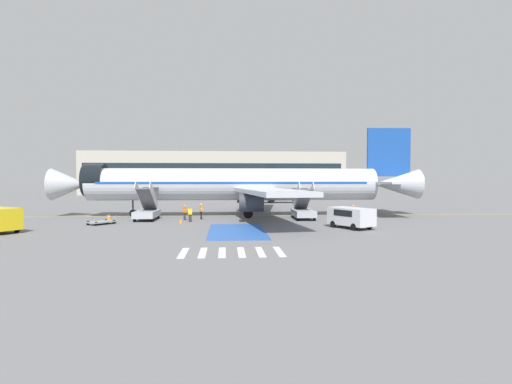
# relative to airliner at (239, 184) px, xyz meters

# --- Properties ---
(ground_plane) EXTENTS (600.00, 600.00, 0.00)m
(ground_plane) POSITION_rel_airliner_xyz_m (-0.36, 0.18, -3.89)
(ground_plane) COLOR slate
(apron_leadline_yellow) EXTENTS (79.03, 1.35, 0.01)m
(apron_leadline_yellow) POSITION_rel_airliner_xyz_m (-0.65, 0.01, -3.89)
(apron_leadline_yellow) COLOR gold
(apron_leadline_yellow) RESTS_ON ground_plane
(apron_stand_patch_blue) EXTENTS (4.93, 10.87, 0.01)m
(apron_stand_patch_blue) POSITION_rel_airliner_xyz_m (-0.65, -14.45, -3.89)
(apron_stand_patch_blue) COLOR #2856A8
(apron_stand_patch_blue) RESTS_ON ground_plane
(apron_walkway_bar_0) EXTENTS (0.44, 3.60, 0.01)m
(apron_walkway_bar_0) POSITION_rel_airliner_xyz_m (-4.25, -24.47, -3.89)
(apron_walkway_bar_0) COLOR silver
(apron_walkway_bar_0) RESTS_ON ground_plane
(apron_walkway_bar_1) EXTENTS (0.44, 3.60, 0.01)m
(apron_walkway_bar_1) POSITION_rel_airliner_xyz_m (-3.05, -24.47, -3.89)
(apron_walkway_bar_1) COLOR silver
(apron_walkway_bar_1) RESTS_ON ground_plane
(apron_walkway_bar_2) EXTENTS (0.44, 3.60, 0.01)m
(apron_walkway_bar_2) POSITION_rel_airliner_xyz_m (-1.85, -24.47, -3.89)
(apron_walkway_bar_2) COLOR silver
(apron_walkway_bar_2) RESTS_ON ground_plane
(apron_walkway_bar_3) EXTENTS (0.44, 3.60, 0.01)m
(apron_walkway_bar_3) POSITION_rel_airliner_xyz_m (-0.65, -24.47, -3.89)
(apron_walkway_bar_3) COLOR silver
(apron_walkway_bar_3) RESTS_ON ground_plane
(apron_walkway_bar_4) EXTENTS (0.44, 3.60, 0.01)m
(apron_walkway_bar_4) POSITION_rel_airliner_xyz_m (0.55, -24.47, -3.89)
(apron_walkway_bar_4) COLOR silver
(apron_walkway_bar_4) RESTS_ON ground_plane
(apron_walkway_bar_5) EXTENTS (0.44, 3.60, 0.01)m
(apron_walkway_bar_5) POSITION_rel_airliner_xyz_m (1.75, -24.47, -3.89)
(apron_walkway_bar_5) COLOR silver
(apron_walkway_bar_5) RESTS_ON ground_plane
(airliner) EXTENTS (45.31, 36.90, 10.96)m
(airliner) POSITION_rel_airliner_xyz_m (0.00, 0.00, 0.00)
(airliner) COLOR #B7BCC4
(airliner) RESTS_ON ground_plane
(boarding_stairs_forward) EXTENTS (2.27, 5.26, 4.43)m
(boarding_stairs_forward) POSITION_rel_airliner_xyz_m (-10.35, -4.36, -2.85)
(boarding_stairs_forward) COLOR #ADB2BA
(boarding_stairs_forward) RESTS_ON ground_plane
(boarding_stairs_aft) EXTENTS (2.27, 5.26, 4.30)m
(boarding_stairs_aft) POSITION_rel_airliner_xyz_m (7.17, -4.62, -2.86)
(boarding_stairs_aft) COLOR #ADB2BA
(boarding_stairs_aft) RESTS_ON ground_plane
(fuel_tanker) EXTENTS (11.03, 3.24, 3.55)m
(fuel_tanker) POSITION_rel_airliner_xyz_m (7.81, 25.90, -2.09)
(fuel_tanker) COLOR #38383D
(fuel_tanker) RESTS_ON ground_plane
(service_van_1) EXTENTS (3.80, 4.75, 1.90)m
(service_van_1) POSITION_rel_airliner_xyz_m (9.95, -13.28, -2.74)
(service_van_1) COLOR silver
(service_van_1) RESTS_ON ground_plane
(baggage_cart) EXTENTS (2.77, 2.98, 0.87)m
(baggage_cart) POSITION_rel_airliner_xyz_m (-14.11, -8.28, -3.64)
(baggage_cart) COLOR gray
(baggage_cart) RESTS_ON ground_plane
(ground_crew_0) EXTENTS (0.44, 0.48, 1.58)m
(ground_crew_0) POSITION_rel_airliner_xyz_m (13.01, -4.59, -2.99)
(ground_crew_0) COLOR black
(ground_crew_0) RESTS_ON ground_plane
(ground_crew_1) EXTENTS (0.45, 0.48, 1.70)m
(ground_crew_1) POSITION_rel_airliner_xyz_m (-6.17, -4.82, -2.92)
(ground_crew_1) COLOR #2D2D33
(ground_crew_1) RESTS_ON ground_plane
(ground_crew_2) EXTENTS (0.43, 0.23, 1.64)m
(ground_crew_2) POSITION_rel_airliner_xyz_m (-5.39, -6.66, -2.95)
(ground_crew_2) COLOR #2D2D33
(ground_crew_2) RESTS_ON ground_plane
(ground_crew_3) EXTENTS (0.33, 0.47, 1.79)m
(ground_crew_3) POSITION_rel_airliner_xyz_m (-4.39, -3.98, -2.86)
(ground_crew_3) COLOR black
(ground_crew_3) RESTS_ON ground_plane
(traffic_cone_0) EXTENTS (0.45, 0.45, 0.50)m
(traffic_cone_0) POSITION_rel_airliner_xyz_m (-6.20, -8.27, -3.64)
(traffic_cone_0) COLOR orange
(traffic_cone_0) RESTS_ON ground_plane
(traffic_cone_1) EXTENTS (0.49, 0.49, 0.54)m
(traffic_cone_1) POSITION_rel_airliner_xyz_m (15.93, -3.63, -3.62)
(traffic_cone_1) COLOR orange
(traffic_cone_1) RESTS_ON ground_plane
(traffic_cone_2) EXTENTS (0.55, 0.55, 0.62)m
(traffic_cone_2) POSITION_rel_airliner_xyz_m (-14.75, -3.37, -3.58)
(traffic_cone_2) COLOR orange
(traffic_cone_2) RESTS_ON ground_plane
(terminal_building) EXTENTS (75.43, 12.10, 12.31)m
(terminal_building) POSITION_rel_airliner_xyz_m (-4.70, 69.33, 2.26)
(terminal_building) COLOR #B2AD9E
(terminal_building) RESTS_ON ground_plane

